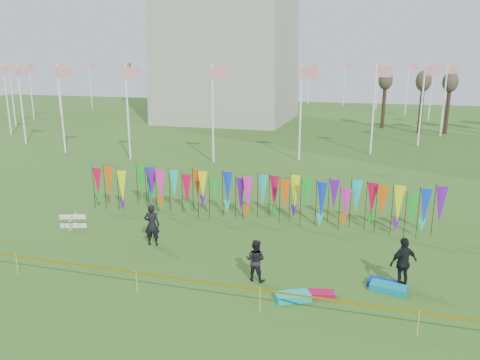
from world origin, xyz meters
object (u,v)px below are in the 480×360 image
(box_kite, at_px, (73,221))
(kite_bag_blue, at_px, (383,284))
(kite_bag_teal, at_px, (388,288))
(person_mid, at_px, (255,260))
(person_right, at_px, (403,263))
(kite_bag_turquoise, at_px, (293,297))
(person_left, at_px, (152,225))
(kite_bag_red, at_px, (319,294))

(box_kite, distance_m, kite_bag_blue, 15.32)
(kite_bag_blue, bearing_deg, kite_bag_teal, -59.81)
(person_mid, height_order, kite_bag_blue, person_mid)
(person_right, relative_size, kite_bag_blue, 1.79)
(person_mid, distance_m, person_right, 5.56)
(person_right, xyz_separation_m, kite_bag_turquoise, (-3.78, -2.15, -0.87))
(person_right, height_order, kite_bag_blue, person_right)
(person_left, xyz_separation_m, person_mid, (5.48, -2.11, -0.16))
(person_right, relative_size, kite_bag_turquoise, 1.60)
(person_left, bearing_deg, kite_bag_red, 150.83)
(kite_bag_blue, bearing_deg, person_left, 172.99)
(person_right, distance_m, kite_bag_teal, 1.10)
(person_mid, relative_size, kite_bag_turquoise, 1.35)
(kite_bag_turquoise, height_order, kite_bag_teal, kite_bag_teal)
(person_mid, bearing_deg, kite_bag_blue, -162.95)
(person_mid, relative_size, kite_bag_teal, 1.28)
(box_kite, height_order, person_left, person_left)
(kite_bag_teal, bearing_deg, person_left, 171.40)
(person_left, distance_m, kite_bag_teal, 10.62)
(kite_bag_turquoise, height_order, kite_bag_blue, kite_bag_turquoise)
(person_left, distance_m, kite_bag_blue, 10.39)
(box_kite, distance_m, kite_bag_red, 13.42)
(person_right, xyz_separation_m, kite_bag_blue, (-0.66, -0.17, -0.87))
(box_kite, xyz_separation_m, kite_bag_red, (12.93, -3.58, -0.28))
(person_mid, height_order, kite_bag_turquoise, person_mid)
(person_mid, relative_size, person_right, 0.84)
(person_mid, distance_m, kite_bag_teal, 5.07)
(box_kite, distance_m, kite_bag_teal, 15.55)
(box_kite, bearing_deg, kite_bag_turquoise, -18.73)
(kite_bag_blue, relative_size, kite_bag_teal, 0.85)
(box_kite, bearing_deg, person_right, -6.99)
(kite_bag_turquoise, bearing_deg, person_mid, 146.23)
(kite_bag_red, bearing_deg, kite_bag_blue, 33.37)
(box_kite, relative_size, person_right, 0.38)
(kite_bag_blue, bearing_deg, box_kite, 172.08)
(kite_bag_turquoise, bearing_deg, box_kite, 161.27)
(person_left, distance_m, kite_bag_red, 8.54)
(person_right, distance_m, kite_bag_red, 3.45)
(kite_bag_red, height_order, kite_bag_teal, kite_bag_teal)
(person_mid, xyz_separation_m, kite_bag_blue, (4.80, 0.85, -0.72))
(box_kite, height_order, kite_bag_red, box_kite)
(box_kite, distance_m, person_left, 5.00)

